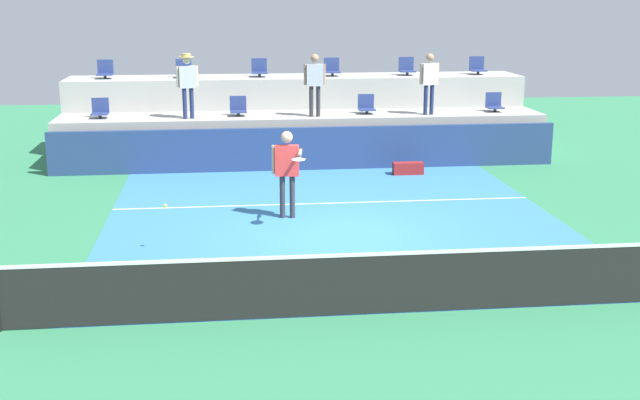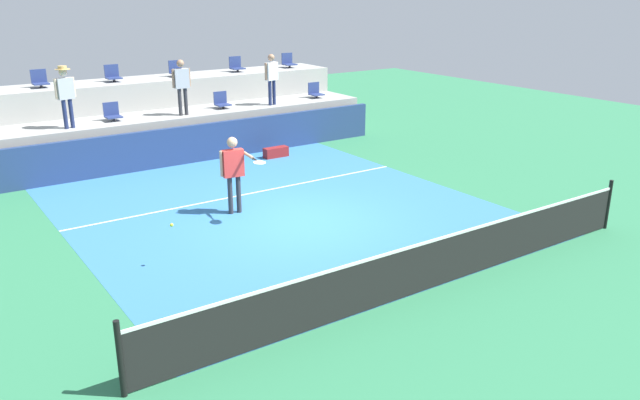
{
  "view_description": "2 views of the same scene",
  "coord_description": "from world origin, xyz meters",
  "px_view_note": "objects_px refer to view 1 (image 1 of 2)",
  "views": [
    {
      "loc": [
        -2.11,
        -14.8,
        4.41
      ],
      "look_at": [
        -0.51,
        -1.13,
        0.97
      ],
      "focal_mm": 46.49,
      "sensor_mm": 36.0,
      "label": 1
    },
    {
      "loc": [
        -7.01,
        -11.02,
        4.91
      ],
      "look_at": [
        -0.22,
        -1.11,
        0.86
      ],
      "focal_mm": 35.66,
      "sensor_mm": 36.0,
      "label": 2
    }
  ],
  "objects_px": {
    "stadium_chair_upper_mid_right": "(332,68)",
    "spectator_in_white": "(315,79)",
    "stadium_chair_upper_right": "(407,68)",
    "stadium_chair_upper_mid_left": "(259,69)",
    "stadium_chair_lower_right": "(366,106)",
    "spectator_in_grey": "(429,78)",
    "stadium_chair_lower_left": "(238,108)",
    "tennis_player": "(287,165)",
    "stadium_chair_lower_far_right": "(494,104)",
    "spectator_with_hat": "(187,79)",
    "stadium_chair_lower_far_left": "(100,110)",
    "equipment_bag": "(408,168)",
    "stadium_chair_upper_far_right": "(477,67)",
    "stadium_chair_upper_left": "(184,70)",
    "tennis_ball": "(165,206)",
    "stadium_chair_upper_far_left": "(105,71)"
  },
  "relations": [
    {
      "from": "stadium_chair_upper_mid_right",
      "to": "spectator_in_white",
      "type": "relative_size",
      "value": 0.32
    },
    {
      "from": "stadium_chair_upper_right",
      "to": "stadium_chair_upper_mid_left",
      "type": "bearing_deg",
      "value": 180.0
    },
    {
      "from": "stadium_chair_lower_right",
      "to": "spectator_in_grey",
      "type": "distance_m",
      "value": 1.83
    },
    {
      "from": "stadium_chair_lower_left",
      "to": "tennis_player",
      "type": "relative_size",
      "value": 0.29
    },
    {
      "from": "stadium_chair_lower_left",
      "to": "stadium_chair_upper_right",
      "type": "relative_size",
      "value": 1.0
    },
    {
      "from": "stadium_chair_lower_right",
      "to": "spectator_in_white",
      "type": "distance_m",
      "value": 1.68
    },
    {
      "from": "stadium_chair_lower_far_right",
      "to": "spectator_in_grey",
      "type": "bearing_deg",
      "value": -168.85
    },
    {
      "from": "spectator_with_hat",
      "to": "spectator_in_grey",
      "type": "bearing_deg",
      "value": 0.0
    },
    {
      "from": "stadium_chair_upper_mid_right",
      "to": "spectator_in_white",
      "type": "distance_m",
      "value": 2.31
    },
    {
      "from": "stadium_chair_lower_far_left",
      "to": "stadium_chair_lower_left",
      "type": "distance_m",
      "value": 3.59
    },
    {
      "from": "equipment_bag",
      "to": "tennis_player",
      "type": "bearing_deg",
      "value": -130.98
    },
    {
      "from": "stadium_chair_lower_far_right",
      "to": "stadium_chair_upper_mid_right",
      "type": "height_order",
      "value": "stadium_chair_upper_mid_right"
    },
    {
      "from": "stadium_chair_lower_right",
      "to": "spectator_in_grey",
      "type": "height_order",
      "value": "spectator_in_grey"
    },
    {
      "from": "stadium_chair_lower_left",
      "to": "stadium_chair_upper_right",
      "type": "distance_m",
      "value": 5.33
    },
    {
      "from": "stadium_chair_lower_left",
      "to": "stadium_chair_upper_far_right",
      "type": "xyz_separation_m",
      "value": [
        7.07,
        1.8,
        0.85
      ]
    },
    {
      "from": "stadium_chair_lower_far_right",
      "to": "stadium_chair_upper_far_right",
      "type": "relative_size",
      "value": 1.0
    },
    {
      "from": "stadium_chair_upper_left",
      "to": "stadium_chair_lower_far_right",
      "type": "bearing_deg",
      "value": -11.95
    },
    {
      "from": "spectator_in_grey",
      "to": "tennis_ball",
      "type": "relative_size",
      "value": 23.9
    },
    {
      "from": "stadium_chair_upper_far_left",
      "to": "tennis_ball",
      "type": "xyz_separation_m",
      "value": [
        2.2,
        -9.72,
        -1.48
      ]
    },
    {
      "from": "stadium_chair_upper_left",
      "to": "spectator_in_white",
      "type": "distance_m",
      "value": 4.11
    },
    {
      "from": "stadium_chair_lower_far_left",
      "to": "stadium_chair_upper_mid_right",
      "type": "height_order",
      "value": "stadium_chair_upper_mid_right"
    },
    {
      "from": "stadium_chair_upper_far_right",
      "to": "spectator_with_hat",
      "type": "height_order",
      "value": "spectator_with_hat"
    },
    {
      "from": "stadium_chair_lower_left",
      "to": "stadium_chair_upper_mid_left",
      "type": "relative_size",
      "value": 1.0
    },
    {
      "from": "stadium_chair_lower_far_right",
      "to": "tennis_ball",
      "type": "height_order",
      "value": "stadium_chair_lower_far_right"
    },
    {
      "from": "stadium_chair_upper_mid_right",
      "to": "tennis_player",
      "type": "height_order",
      "value": "stadium_chair_upper_mid_right"
    },
    {
      "from": "stadium_chair_lower_far_right",
      "to": "spectator_in_white",
      "type": "xyz_separation_m",
      "value": [
        -5.02,
        -0.38,
        0.77
      ]
    },
    {
      "from": "stadium_chair_lower_left",
      "to": "stadium_chair_upper_mid_right",
      "type": "xyz_separation_m",
      "value": [
        2.75,
        1.8,
        0.85
      ]
    },
    {
      "from": "tennis_ball",
      "to": "equipment_bag",
      "type": "xyz_separation_m",
      "value": [
        5.61,
        5.82,
        -0.68
      ]
    },
    {
      "from": "stadium_chair_lower_right",
      "to": "stadium_chair_upper_mid_left",
      "type": "distance_m",
      "value": 3.43
    },
    {
      "from": "stadium_chair_upper_mid_right",
      "to": "spectator_with_hat",
      "type": "bearing_deg",
      "value": -151.63
    },
    {
      "from": "stadium_chair_lower_right",
      "to": "stadium_chair_upper_left",
      "type": "height_order",
      "value": "stadium_chair_upper_left"
    },
    {
      "from": "stadium_chair_lower_left",
      "to": "spectator_in_grey",
      "type": "height_order",
      "value": "spectator_in_grey"
    },
    {
      "from": "stadium_chair_upper_far_right",
      "to": "tennis_player",
      "type": "bearing_deg",
      "value": -128.84
    },
    {
      "from": "stadium_chair_upper_mid_left",
      "to": "stadium_chair_upper_far_right",
      "type": "xyz_separation_m",
      "value": [
        6.41,
        0.0,
        0.0
      ]
    },
    {
      "from": "stadium_chair_lower_left",
      "to": "tennis_player",
      "type": "bearing_deg",
      "value": -81.89
    },
    {
      "from": "stadium_chair_lower_far_left",
      "to": "stadium_chair_upper_mid_left",
      "type": "relative_size",
      "value": 1.0
    },
    {
      "from": "stadium_chair_lower_far_left",
      "to": "stadium_chair_upper_far_right",
      "type": "height_order",
      "value": "stadium_chair_upper_far_right"
    },
    {
      "from": "stadium_chair_lower_right",
      "to": "stadium_chair_upper_far_right",
      "type": "xyz_separation_m",
      "value": [
        3.61,
        1.8,
        0.85
      ]
    },
    {
      "from": "stadium_chair_lower_far_left",
      "to": "tennis_ball",
      "type": "distance_m",
      "value": 8.23
    },
    {
      "from": "stadium_chair_lower_far_left",
      "to": "tennis_player",
      "type": "relative_size",
      "value": 0.29
    },
    {
      "from": "stadium_chair_lower_far_left",
      "to": "stadium_chair_lower_far_right",
      "type": "height_order",
      "value": "same"
    },
    {
      "from": "stadium_chair_lower_far_right",
      "to": "tennis_ball",
      "type": "relative_size",
      "value": 7.65
    },
    {
      "from": "stadium_chair_upper_far_right",
      "to": "tennis_ball",
      "type": "bearing_deg",
      "value": -131.21
    },
    {
      "from": "stadium_chair_upper_left",
      "to": "spectator_in_grey",
      "type": "bearing_deg",
      "value": -18.42
    },
    {
      "from": "stadium_chair_upper_far_right",
      "to": "equipment_bag",
      "type": "bearing_deg",
      "value": -126.61
    },
    {
      "from": "spectator_with_hat",
      "to": "spectator_in_white",
      "type": "bearing_deg",
      "value": 0.0
    },
    {
      "from": "stadium_chair_lower_left",
      "to": "stadium_chair_upper_far_right",
      "type": "height_order",
      "value": "stadium_chair_upper_far_right"
    },
    {
      "from": "tennis_ball",
      "to": "spectator_in_white",
      "type": "bearing_deg",
      "value": 65.39
    },
    {
      "from": "stadium_chair_lower_right",
      "to": "spectator_in_white",
      "type": "bearing_deg",
      "value": -165.17
    },
    {
      "from": "stadium_chair_upper_far_left",
      "to": "stadium_chair_upper_mid_left",
      "type": "xyz_separation_m",
      "value": [
        4.31,
        0.0,
        0.0
      ]
    }
  ]
}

